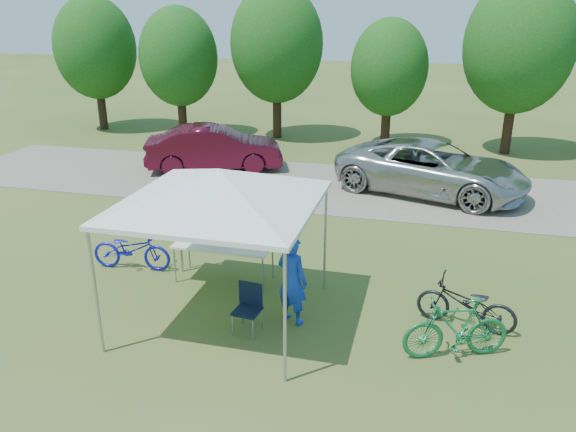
# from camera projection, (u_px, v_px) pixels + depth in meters

# --- Properties ---
(ground) EXTENTS (100.00, 100.00, 0.00)m
(ground) POSITION_uv_depth(u_px,v_px,m) (225.00, 317.00, 9.97)
(ground) COLOR #2D5119
(ground) RESTS_ON ground
(gravel_strip) EXTENTS (24.00, 5.00, 0.02)m
(gravel_strip) POSITION_uv_depth(u_px,v_px,m) (317.00, 186.00, 17.22)
(gravel_strip) COLOR gray
(gravel_strip) RESTS_ON ground
(canopy) EXTENTS (4.53, 4.53, 3.00)m
(canopy) POSITION_uv_depth(u_px,v_px,m) (219.00, 173.00, 9.04)
(canopy) COLOR #A5A5AA
(canopy) RESTS_ON ground
(treeline) EXTENTS (24.89, 4.28, 6.30)m
(treeline) POSITION_uv_depth(u_px,v_px,m) (343.00, 52.00, 21.54)
(treeline) COLOR #382314
(treeline) RESTS_ON ground
(folding_table) EXTENTS (1.93, 0.80, 0.79)m
(folding_table) POSITION_uv_depth(u_px,v_px,m) (223.00, 246.00, 11.06)
(folding_table) COLOR white
(folding_table) RESTS_ON ground
(folding_chair) EXTENTS (0.47, 0.48, 0.83)m
(folding_chair) POSITION_uv_depth(u_px,v_px,m) (249.00, 303.00, 9.44)
(folding_chair) COLOR black
(folding_chair) RESTS_ON ground
(cooler) EXTENTS (0.52, 0.35, 0.37)m
(cooler) POSITION_uv_depth(u_px,v_px,m) (212.00, 234.00, 11.03)
(cooler) COLOR white
(cooler) RESTS_ON folding_table
(ice_cream_cup) EXTENTS (0.08, 0.08, 0.06)m
(ice_cream_cup) POSITION_uv_depth(u_px,v_px,m) (250.00, 246.00, 10.86)
(ice_cream_cup) COLOR yellow
(ice_cream_cup) RESTS_ON folding_table
(cyclist) EXTENTS (0.69, 0.58, 1.61)m
(cyclist) POSITION_uv_depth(u_px,v_px,m) (292.00, 280.00, 9.56)
(cyclist) COLOR #1639B9
(cyclist) RESTS_ON ground
(bike_blue) EXTENTS (1.72, 0.73, 0.88)m
(bike_blue) POSITION_uv_depth(u_px,v_px,m) (131.00, 249.00, 11.66)
(bike_blue) COLOR #1417B3
(bike_blue) RESTS_ON ground
(bike_green) EXTENTS (1.74, 1.03, 1.01)m
(bike_green) POSITION_uv_depth(u_px,v_px,m) (456.00, 328.00, 8.67)
(bike_green) COLOR #186C3D
(bike_green) RESTS_ON ground
(bike_dark) EXTENTS (1.75, 0.91, 0.88)m
(bike_dark) POSITION_uv_depth(u_px,v_px,m) (466.00, 304.00, 9.50)
(bike_dark) COLOR black
(bike_dark) RESTS_ON ground
(minivan) EXTENTS (5.96, 4.02, 1.52)m
(minivan) POSITION_uv_depth(u_px,v_px,m) (432.00, 168.00, 16.26)
(minivan) COLOR #B0B2AD
(minivan) RESTS_ON gravel_strip
(sedan) EXTENTS (4.73, 3.02, 1.47)m
(sedan) POSITION_uv_depth(u_px,v_px,m) (214.00, 148.00, 18.66)
(sedan) COLOR #4A0C1E
(sedan) RESTS_ON gravel_strip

